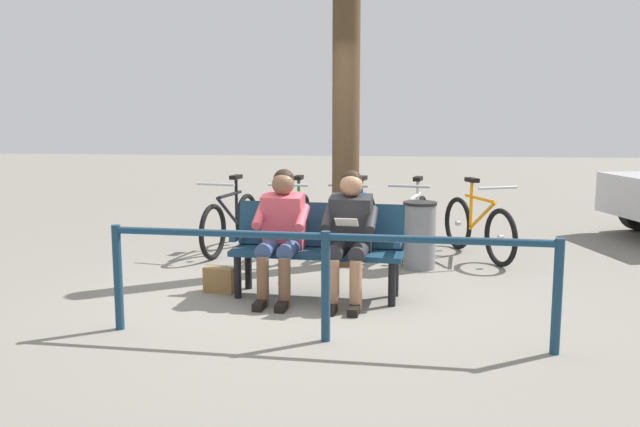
{
  "coord_description": "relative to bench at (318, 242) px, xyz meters",
  "views": [
    {
      "loc": [
        -0.79,
        6.01,
        1.74
      ],
      "look_at": [
        -0.13,
        -0.47,
        0.75
      ],
      "focal_mm": 38.16,
      "sensor_mm": 36.0,
      "label": 1
    }
  ],
  "objects": [
    {
      "name": "ground_plane",
      "position": [
        0.13,
        0.25,
        -0.51
      ],
      "size": [
        40.0,
        40.0,
        0.0
      ],
      "primitive_type": "plane",
      "color": "slate"
    },
    {
      "name": "bench",
      "position": [
        0.0,
        0.0,
        0.0
      ],
      "size": [
        1.64,
        0.62,
        0.87
      ],
      "rotation": [
        0.0,
        0.0,
        -0.09
      ],
      "color": "navy",
      "rests_on": "ground"
    },
    {
      "name": "person_reading",
      "position": [
        -0.31,
        0.19,
        0.16
      ],
      "size": [
        0.52,
        0.79,
        1.2
      ],
      "rotation": [
        0.0,
        0.0,
        -0.09
      ],
      "color": "#262628",
      "rests_on": "ground"
    },
    {
      "name": "person_companion",
      "position": [
        0.33,
        0.14,
        0.16
      ],
      "size": [
        0.52,
        0.79,
        1.2
      ],
      "rotation": [
        0.0,
        0.0,
        -0.09
      ],
      "color": "#D84C59",
      "rests_on": "ground"
    },
    {
      "name": "handbag",
      "position": [
        0.96,
        -0.0,
        -0.39
      ],
      "size": [
        0.32,
        0.2,
        0.24
      ],
      "primitive_type": "cube",
      "rotation": [
        0.0,
        0.0,
        -0.2
      ],
      "color": "olive",
      "rests_on": "ground"
    },
    {
      "name": "tree_trunk",
      "position": [
        -0.17,
        -1.3,
        1.14
      ],
      "size": [
        0.3,
        0.3,
        3.3
      ],
      "primitive_type": "cylinder",
      "color": "#4C3823",
      "rests_on": "ground"
    },
    {
      "name": "litter_bin",
      "position": [
        -1.0,
        -1.2,
        -0.13
      ],
      "size": [
        0.37,
        0.37,
        0.75
      ],
      "color": "slate",
      "rests_on": "ground"
    },
    {
      "name": "bicycle_silver",
      "position": [
        -1.72,
        -1.86,
        -0.15
      ],
      "size": [
        0.72,
        1.58,
        0.94
      ],
      "rotation": [
        0.0,
        0.0,
        1.95
      ],
      "color": "black",
      "rests_on": "ground"
    },
    {
      "name": "bicycle_red",
      "position": [
        -0.97,
        -1.93,
        -0.15
      ],
      "size": [
        0.53,
        1.65,
        0.94
      ],
      "rotation": [
        0.0,
        0.0,
        1.36
      ],
      "color": "black",
      "rests_on": "ground"
    },
    {
      "name": "bicycle_blue",
      "position": [
        -0.28,
        -1.92,
        -0.15
      ],
      "size": [
        0.55,
        1.65,
        0.94
      ],
      "rotation": [
        0.0,
        0.0,
        1.34
      ],
      "color": "black",
      "rests_on": "ground"
    },
    {
      "name": "bicycle_orange",
      "position": [
        0.48,
        -1.93,
        -0.15
      ],
      "size": [
        0.48,
        1.68,
        0.94
      ],
      "rotation": [
        0.0,
        0.0,
        1.5
      ],
      "color": "black",
      "rests_on": "ground"
    },
    {
      "name": "bicycle_green",
      "position": [
        1.29,
        -1.91,
        -0.15
      ],
      "size": [
        0.51,
        1.66,
        0.94
      ],
      "rotation": [
        0.0,
        0.0,
        1.38
      ],
      "color": "black",
      "rests_on": "ground"
    },
    {
      "name": "railing_fence",
      "position": [
        -0.19,
        1.3,
        0.09
      ],
      "size": [
        3.41,
        0.3,
        0.85
      ],
      "rotation": [
        0.0,
        0.0,
        -0.07
      ],
      "color": "navy",
      "rests_on": "ground"
    }
  ]
}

